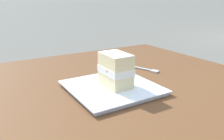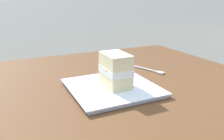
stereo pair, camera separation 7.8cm
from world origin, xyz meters
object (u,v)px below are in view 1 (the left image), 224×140
patio_table (158,126)px  cake_slice (116,70)px  dessert_plate (112,88)px  dessert_fork (143,69)px

patio_table → cake_slice: (-0.15, -0.06, 0.15)m
dessert_plate → cake_slice: bearing=63.4°
patio_table → cake_slice: bearing=-158.7°
dessert_plate → dessert_fork: bearing=118.5°
patio_table → dessert_plate: bearing=-156.1°
cake_slice → dessert_fork: (-0.13, 0.23, -0.07)m
cake_slice → dessert_fork: bearing=120.7°
patio_table → dessert_fork: (-0.29, 0.17, 0.08)m
patio_table → cake_slice: 0.22m
patio_table → dessert_plate: (-0.16, -0.07, 0.09)m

